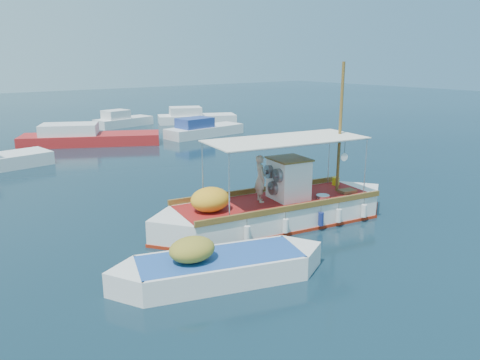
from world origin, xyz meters
TOP-DOWN VIEW (x-y plane):
  - ground at (0.00, 0.00)m, footprint 160.00×160.00m
  - fishing_caique at (-0.22, -0.66)m, footprint 10.47×4.23m
  - dinghy at (-4.80, -3.27)m, footprint 6.42×3.31m
  - bg_boat_n at (-0.04, 20.95)m, footprint 10.26×7.15m
  - bg_boat_ne at (9.04, 18.89)m, footprint 7.05×2.88m
  - bg_boat_e at (12.80, 26.16)m, footprint 8.02×5.47m
  - bg_boat_far_n at (5.99, 28.22)m, footprint 5.78×3.05m

SIDE VIEW (x-z plane):
  - ground at x=0.00m, z-range 0.00..0.00m
  - dinghy at x=-4.80m, z-range -0.48..1.17m
  - bg_boat_e at x=12.80m, z-range -0.41..1.39m
  - bg_boat_ne at x=9.04m, z-range -0.41..1.39m
  - bg_boat_far_n at x=5.99m, z-range -0.41..1.39m
  - bg_boat_n at x=-0.04m, z-range -0.41..1.39m
  - fishing_caique at x=-0.22m, z-range -2.67..3.81m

